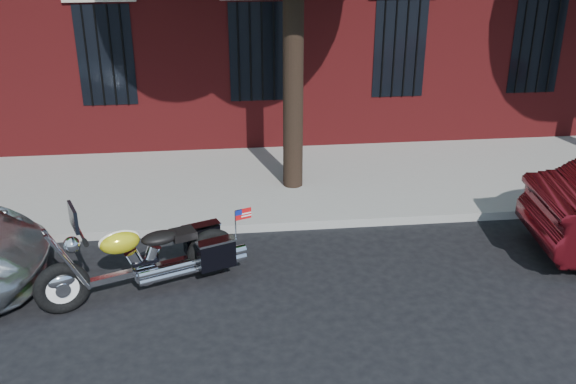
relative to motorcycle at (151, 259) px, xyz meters
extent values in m
plane|color=black|center=(1.82, 0.30, -0.49)|extent=(120.00, 120.00, 0.00)
cube|color=gray|center=(1.82, 1.68, -0.42)|extent=(40.00, 0.16, 0.15)
cube|color=gray|center=(1.82, 3.56, -0.42)|extent=(40.00, 3.60, 0.15)
cube|color=black|center=(1.82, 5.41, 1.71)|extent=(1.10, 0.14, 2.00)
cylinder|color=black|center=(1.82, 5.33, 1.71)|extent=(0.04, 0.04, 2.00)
cylinder|color=black|center=(2.32, 3.20, 2.01)|extent=(0.36, 0.36, 5.00)
torus|color=black|center=(-1.09, -0.42, -0.13)|extent=(0.73, 0.41, 0.72)
torus|color=black|center=(0.81, 0.32, -0.13)|extent=(0.73, 0.41, 0.72)
cylinder|color=white|center=(-1.09, -0.42, -0.13)|extent=(0.52, 0.26, 0.54)
cylinder|color=white|center=(0.81, 0.32, -0.13)|extent=(0.52, 0.26, 0.54)
ellipsoid|color=white|center=(-1.09, -0.42, -0.02)|extent=(0.40, 0.27, 0.21)
ellipsoid|color=yellow|center=(0.81, 0.32, 0.00)|extent=(0.41, 0.28, 0.21)
cube|color=white|center=(-0.14, -0.05, -0.15)|extent=(1.54, 0.69, 0.09)
cylinder|color=white|center=(-0.09, -0.03, -0.17)|extent=(0.39, 0.31, 0.34)
cylinder|color=white|center=(0.48, -0.01, -0.16)|extent=(1.29, 0.58, 0.10)
ellipsoid|color=yellow|center=(-0.36, -0.13, 0.35)|extent=(0.61, 0.48, 0.31)
ellipsoid|color=black|center=(0.14, 0.06, 0.28)|extent=(0.60, 0.48, 0.17)
cube|color=black|center=(0.68, 0.57, -0.01)|extent=(0.54, 0.35, 0.41)
cube|color=black|center=(0.89, 0.05, -0.01)|extent=(0.54, 0.35, 0.41)
cylinder|color=white|center=(-0.81, -0.31, 0.65)|extent=(0.34, 0.80, 0.04)
sphere|color=white|center=(-0.91, -0.35, 0.45)|extent=(0.28, 0.28, 0.22)
cube|color=black|center=(-0.85, -0.33, 0.82)|extent=(0.20, 0.42, 0.30)
cube|color=red|center=(1.27, 0.16, 0.53)|extent=(0.23, 0.10, 0.15)
camera|label=1|loc=(0.99, -7.75, 4.24)|focal=40.00mm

